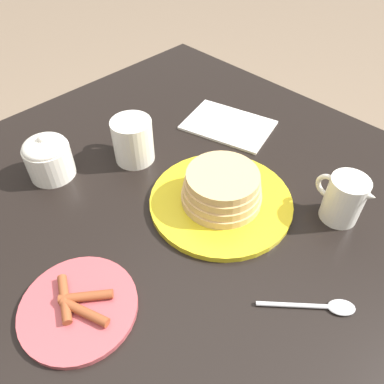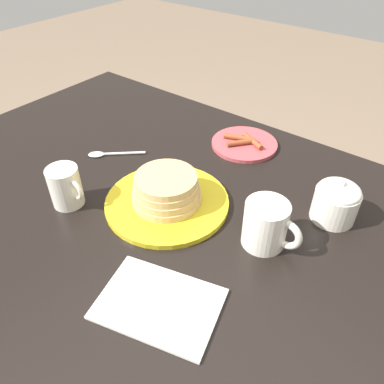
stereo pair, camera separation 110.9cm
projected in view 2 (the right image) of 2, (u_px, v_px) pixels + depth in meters
ground_plane at (163, 355)px, 1.30m from camera, size 8.00×8.00×0.00m
dining_table at (151, 232)px, 0.92m from camera, size 1.24×0.89×0.73m
pancake_plate at (168, 194)px, 0.80m from camera, size 0.27×0.27×0.08m
side_plate_bacon at (244, 143)px, 1.00m from camera, size 0.18×0.18×0.02m
coffee_mug at (267, 225)px, 0.70m from camera, size 0.12×0.08×0.09m
creamer_pitcher at (65, 186)px, 0.79m from camera, size 0.11×0.07×0.10m
sugar_bowl at (336, 201)px, 0.76m from camera, size 0.09×0.09×0.10m
napkin at (159, 304)px, 0.62m from camera, size 0.23×0.19×0.01m
spoon at (107, 154)px, 0.97m from camera, size 0.12×0.11×0.01m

